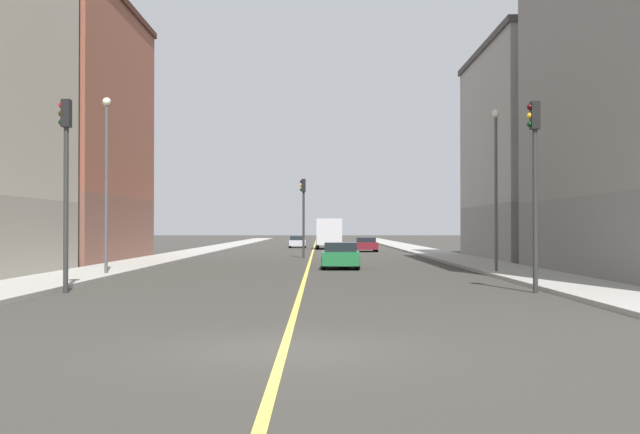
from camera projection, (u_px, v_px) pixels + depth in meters
ground_plane at (283, 350)px, 13.75m from camera, size 400.00×400.00×0.00m
sidewalk_left at (434, 253)px, 62.75m from camera, size 3.33×168.00×0.15m
sidewalk_right at (189, 253)px, 62.74m from camera, size 3.33×168.00×0.15m
lane_center_stripe at (312, 254)px, 62.75m from camera, size 0.16×154.00×0.01m
building_left_mid at (553, 153)px, 52.61m from camera, size 9.77×16.33×14.08m
building_right_midblock at (48, 130)px, 48.86m from camera, size 9.77×17.16×16.16m
traffic_light_left_near at (534, 169)px, 25.76m from camera, size 0.40×0.32×6.21m
traffic_light_right_near at (65, 168)px, 25.75m from camera, size 0.40×0.32×6.27m
traffic_light_median_far at (303, 206)px, 55.07m from camera, size 0.40×0.32×5.48m
street_lamp_left_near at (496, 173)px, 36.01m from camera, size 0.36×0.36×7.32m
street_lamp_right_near at (106, 167)px, 34.33m from camera, size 0.36×0.36×7.59m
car_silver at (297, 242)px, 83.10m from camera, size 1.81×3.98×1.22m
car_green at (340, 256)px, 40.92m from camera, size 1.99×4.24×1.35m
car_maroon at (366, 245)px, 69.68m from camera, size 1.97×4.14×1.24m
box_truck at (329, 233)px, 78.20m from camera, size 2.51×7.18×2.97m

